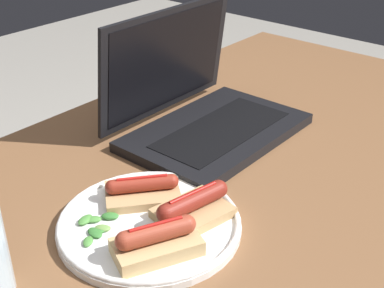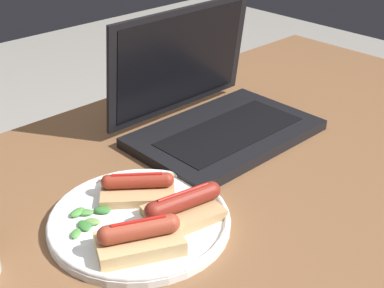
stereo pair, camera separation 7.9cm
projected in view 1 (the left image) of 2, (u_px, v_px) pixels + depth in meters
desk at (191, 228)px, 0.85m from camera, size 1.46×0.71×0.71m
laptop at (202, 111)px, 0.94m from camera, size 0.32×0.23×0.21m
plate at (149, 223)px, 0.71m from camera, size 0.25×0.25×0.02m
sausage_toast_left at (157, 241)px, 0.64m from camera, size 0.12×0.10×0.05m
sausage_toast_middle at (193, 207)px, 0.71m from camera, size 0.11×0.09×0.04m
sausage_toast_right at (143, 190)px, 0.75m from camera, size 0.13×0.12×0.04m
salad_pile at (96, 225)px, 0.70m from camera, size 0.08×0.05×0.01m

